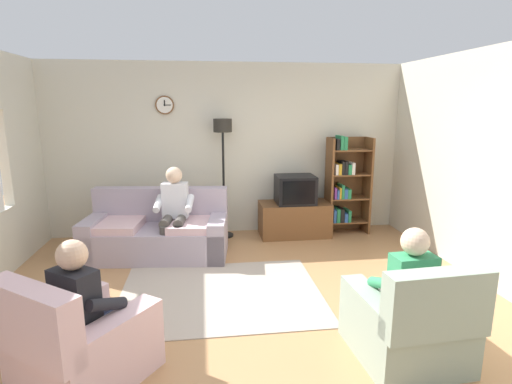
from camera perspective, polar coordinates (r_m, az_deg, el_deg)
The scene contains 13 objects.
ground_plane at distance 4.31m, azimuth -1.39°, elevation -16.12°, with size 12.00×12.00×0.00m, color #B27F51.
back_wall_assembly at distance 6.48m, azimuth -4.02°, elevation 6.05°, with size 6.20×0.17×2.70m.
couch at distance 5.73m, azimuth -13.83°, elevation -5.75°, with size 1.99×1.10×0.90m.
tv_stand at distance 6.44m, azimuth 5.47°, elevation -3.85°, with size 1.10×0.56×0.54m.
tv at distance 6.30m, azimuth 5.61°, elevation 0.36°, with size 0.60×0.49×0.44m.
bookshelf at distance 6.62m, azimuth 12.52°, elevation 1.04°, with size 0.68×0.36×1.59m.
floor_lamp at distance 6.16m, azimuth -4.72°, elevation 6.65°, with size 0.28×0.28×1.85m.
armchair_near_window at distance 3.46m, azimuth -23.67°, elevation -19.43°, with size 1.17×1.18×0.90m.
armchair_near_bookshelf at distance 3.66m, azimuth 20.81°, elevation -17.36°, with size 0.85×0.93×0.90m.
area_rug at distance 4.59m, azimuth -5.02°, elevation -14.23°, with size 2.20×1.70×0.01m, color #AD9E8E.
person_on_couch at distance 5.49m, azimuth -11.59°, elevation -2.22°, with size 0.55×0.57×1.24m.
person_in_left_armchair at distance 3.36m, azimuth -22.90°, elevation -14.25°, with size 0.62×0.64×1.12m.
person_in_right_armchair at distance 3.58m, azimuth 20.44°, elevation -12.32°, with size 0.53×0.55×1.12m.
Camera 1 is at (-0.40, -3.77, 2.05)m, focal length 28.11 mm.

